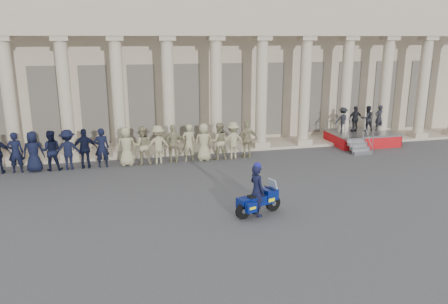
# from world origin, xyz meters

# --- Properties ---
(ground) EXTENTS (90.00, 90.00, 0.00)m
(ground) POSITION_xyz_m (0.00, 0.00, 0.00)
(ground) COLOR #39393C
(ground) RESTS_ON ground
(building) EXTENTS (40.00, 12.50, 9.00)m
(building) POSITION_xyz_m (-0.00, 14.74, 4.52)
(building) COLOR tan
(building) RESTS_ON ground
(officer_rank) EXTENTS (17.19, 0.74, 1.96)m
(officer_rank) POSITION_xyz_m (-5.21, 6.33, 0.98)
(officer_rank) COLOR black
(officer_rank) RESTS_ON ground
(reviewing_stand) EXTENTS (3.70, 3.68, 2.27)m
(reviewing_stand) POSITION_xyz_m (9.93, 7.62, 1.15)
(reviewing_stand) COLOR gray
(reviewing_stand) RESTS_ON ground
(motorcycle) EXTENTS (1.87, 1.07, 1.24)m
(motorcycle) POSITION_xyz_m (0.80, -1.22, 0.54)
(motorcycle) COLOR black
(motorcycle) RESTS_ON ground
(rider) EXTENTS (0.65, 0.80, 1.99)m
(rider) POSITION_xyz_m (0.70, -1.26, 0.98)
(rider) COLOR black
(rider) RESTS_ON ground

